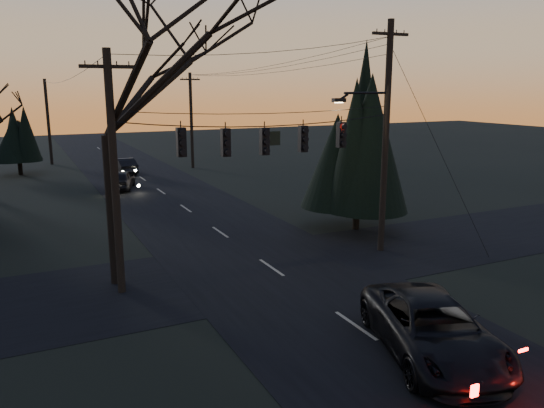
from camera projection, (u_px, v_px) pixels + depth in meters
name	position (u px, v px, depth m)	size (l,w,h in m)	color
ground_plane	(450.00, 391.00, 12.90)	(160.00, 160.00, 0.00)	black
main_road	(196.00, 216.00, 30.47)	(8.00, 120.00, 0.02)	black
cross_road	(271.00, 268.00, 21.68)	(60.00, 7.00, 0.02)	black
utility_pole_right	(380.00, 250.00, 24.03)	(5.00, 0.30, 10.00)	black
utility_pole_left	(122.00, 292.00, 19.13)	(1.80, 0.30, 8.50)	black
utility_pole_far_r	(193.00, 168.00, 48.63)	(1.80, 0.30, 8.50)	black
utility_pole_far_l	(52.00, 164.00, 50.77)	(0.30, 0.30, 8.00)	black
span_signal_assembly	(266.00, 140.00, 20.45)	(11.50, 0.44, 1.57)	black
bare_tree_left	(103.00, 71.00, 18.38)	(10.54, 10.54, 11.13)	black
evergreen_right	(359.00, 135.00, 26.54)	(4.02, 4.02, 8.61)	black
evergreen_dist	(17.00, 135.00, 43.96)	(3.62, 3.62, 5.46)	black
suv_near	(433.00, 329.00, 14.43)	(2.62, 5.69, 1.58)	black
sedan_oncoming_a	(121.00, 180.00, 38.17)	(1.65, 4.11, 1.40)	black
sedan_oncoming_b	(124.00, 166.00, 45.08)	(1.41, 4.05, 1.33)	black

